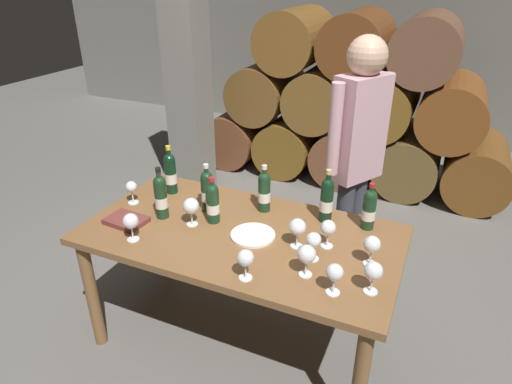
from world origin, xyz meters
name	(u,v)px	position (x,y,z in m)	size (l,w,h in m)	color
ground_plane	(243,336)	(0.00, 0.00, 0.00)	(14.00, 14.00, 0.00)	#66635E
cellar_back_wall	(386,24)	(0.00, 4.20, 1.40)	(10.00, 0.24, 2.80)	slate
barrel_stack	(352,108)	(0.00, 2.60, 0.75)	(3.12, 0.90, 1.69)	brown
stone_pillar	(187,60)	(-1.30, 1.60, 1.30)	(0.32, 0.32, 2.60)	slate
dining_table	(241,246)	(0.00, 0.00, 0.67)	(1.70, 0.90, 0.76)	brown
wine_bottle_0	(213,203)	(-0.19, 0.04, 0.88)	(0.07, 0.07, 0.27)	#19381E
wine_bottle_1	(264,191)	(0.02, 0.27, 0.89)	(0.07, 0.07, 0.29)	#19381E
wine_bottle_2	(170,173)	(-0.61, 0.25, 0.89)	(0.07, 0.07, 0.31)	black
wine_bottle_3	(369,209)	(0.61, 0.32, 0.88)	(0.07, 0.07, 0.27)	#19381E
wine_bottle_4	(161,196)	(-0.48, -0.04, 0.89)	(0.07, 0.07, 0.31)	#19381E
wine_bottle_5	(207,190)	(-0.29, 0.15, 0.89)	(0.07, 0.07, 0.29)	#19381E
wine_bottle_6	(327,199)	(0.38, 0.30, 0.89)	(0.07, 0.07, 0.31)	black
wine_glass_0	(245,259)	(0.19, -0.35, 0.87)	(0.08, 0.08, 0.15)	white
wine_glass_1	(372,245)	(0.69, -0.01, 0.87)	(0.08, 0.08, 0.16)	white
wine_glass_2	(131,222)	(-0.48, -0.30, 0.87)	(0.08, 0.08, 0.16)	white
wine_glass_3	(297,228)	(0.32, -0.01, 0.87)	(0.09, 0.09, 0.16)	white
wine_glass_4	(373,272)	(0.74, -0.21, 0.87)	(0.08, 0.08, 0.16)	white
wine_glass_5	(335,273)	(0.59, -0.29, 0.87)	(0.08, 0.08, 0.15)	white
wine_glass_6	(191,207)	(-0.28, -0.04, 0.87)	(0.09, 0.09, 0.16)	white
wine_glass_7	(314,241)	(0.43, -0.08, 0.87)	(0.08, 0.08, 0.15)	white
wine_glass_8	(328,228)	(0.46, 0.06, 0.87)	(0.08, 0.08, 0.15)	white
wine_glass_9	(131,188)	(-0.74, 0.03, 0.86)	(0.07, 0.07, 0.14)	white
wine_glass_10	(307,255)	(0.44, -0.21, 0.87)	(0.09, 0.09, 0.16)	white
tasting_notebook	(126,220)	(-0.63, -0.17, 0.77)	(0.22, 0.16, 0.03)	brown
serving_plate	(253,235)	(0.08, -0.01, 0.77)	(0.24, 0.24, 0.01)	white
sommelier_presenting	(357,149)	(0.44, 0.75, 1.04)	(0.32, 0.44, 1.72)	#383842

